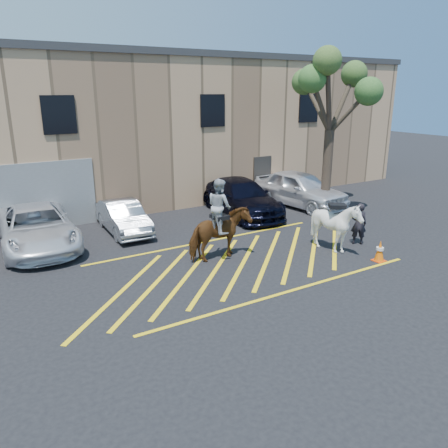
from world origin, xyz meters
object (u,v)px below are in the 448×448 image
handler (359,224)px  tree (333,86)px  car_silver_sedan (123,217)px  saddled_white (336,226)px  car_white_suv (300,189)px  mounted_bay (220,228)px  car_white_pickup (37,228)px  traffic_cone (380,251)px  car_blue_suv (241,197)px

handler → tree: bearing=-82.3°
car_silver_sedan → saddled_white: size_ratio=1.69×
car_white_suv → tree: size_ratio=0.70×
car_silver_sedan → tree: size_ratio=0.52×
car_silver_sedan → mounted_bay: 4.95m
saddled_white → tree: 7.29m
car_white_pickup → mounted_bay: mounted_bay is taller
car_white_pickup → mounted_bay: bearing=-39.4°
traffic_cone → car_white_suv: bearing=70.3°
car_silver_sedan → mounted_bay: size_ratio=1.37×
car_blue_suv → saddled_white: saddled_white is taller
traffic_cone → tree: (2.93, 5.72, 5.33)m
car_blue_suv → traffic_cone: car_blue_suv is taller
handler → tree: tree is taller
mounted_bay → saddled_white: size_ratio=1.23×
car_white_suv → handler: 5.80m
car_blue_suv → car_white_suv: car_white_suv is taller
tree → car_blue_suv: bearing=155.9°
car_white_pickup → saddled_white: 10.78m
saddled_white → handler: bearing=5.2°
handler → tree: (2.24, 4.12, 4.91)m
mounted_bay → tree: bearing=20.5°
saddled_white → car_silver_sedan: bearing=133.5°
car_white_pickup → car_white_suv: 12.16m
car_blue_suv → mounted_bay: (-3.79, -4.44, 0.34)m
mounted_bay → car_white_pickup: bearing=138.5°
car_white_suv → car_blue_suv: bearing=168.3°
car_silver_sedan → car_white_pickup: bearing=-176.6°
car_blue_suv → traffic_cone: size_ratio=7.43×
car_white_suv → traffic_cone: bearing=-116.6°
car_silver_sedan → mounted_bay: bearing=-66.7°
car_white_pickup → handler: (10.30, -5.82, 0.04)m
mounted_bay → traffic_cone: 5.45m
tree → car_silver_sedan: bearing=169.1°
car_blue_suv → mounted_bay: mounted_bay is taller
saddled_white → traffic_cone: 1.71m
car_white_suv → handler: (-1.85, -5.49, -0.08)m
car_blue_suv → mounted_bay: size_ratio=1.94×
car_silver_sedan → traffic_cone: (6.35, -7.51, -0.27)m
saddled_white → traffic_cone: saddled_white is taller
car_silver_sedan → handler: handler is taller
saddled_white → traffic_cone: size_ratio=3.11×
car_blue_suv → car_silver_sedan: bearing=-175.3°
car_white_suv → traffic_cone: car_white_suv is taller
car_blue_suv → traffic_cone: (0.74, -7.37, -0.42)m
car_blue_suv → handler: (1.43, -5.77, -0.00)m
car_blue_suv → tree: size_ratio=0.74×
car_white_suv → tree: tree is taller
saddled_white → tree: bearing=50.1°
car_white_pickup → handler: handler is taller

